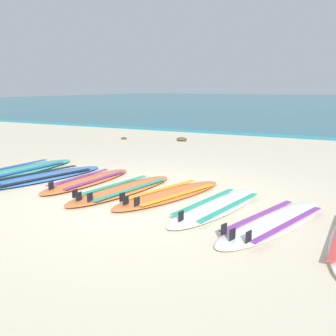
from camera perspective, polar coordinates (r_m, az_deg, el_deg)
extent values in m
plane|color=beige|center=(5.26, -4.14, -4.76)|extent=(80.00, 80.00, 0.00)
cube|color=#23667A|center=(41.91, 23.30, 9.05)|extent=(80.00, 60.00, 0.10)
ellipsoid|color=#2DB793|center=(7.35, -21.70, -0.47)|extent=(0.83, 2.62, 0.07)
cube|color=#334CB2|center=(7.52, -22.82, 0.04)|extent=(0.22, 1.81, 0.01)
cube|color=#334CB2|center=(7.16, -20.58, -0.35)|extent=(0.22, 1.81, 0.01)
ellipsoid|color=#3875CC|center=(6.72, -18.27, -1.32)|extent=(1.16, 2.41, 0.07)
cube|color=black|center=(6.89, -19.19, -0.71)|extent=(0.50, 1.60, 0.01)
cube|color=black|center=(6.53, -17.35, -1.26)|extent=(0.50, 1.60, 0.01)
ellipsoid|color=orange|center=(6.28, -11.81, -1.86)|extent=(0.63, 1.99, 0.07)
cube|color=purple|center=(6.39, -12.99, -1.30)|extent=(0.16, 1.37, 0.01)
cube|color=purple|center=(6.16, -10.61, -1.70)|extent=(0.16, 1.37, 0.01)
cube|color=black|center=(5.74, -16.96, -2.52)|extent=(0.02, 0.09, 0.11)
ellipsoid|color=orange|center=(5.66, -6.78, -3.21)|extent=(0.88, 2.15, 0.07)
cube|color=teal|center=(5.78, -8.15, -2.52)|extent=(0.33, 1.46, 0.01)
cube|color=teal|center=(5.53, -5.36, -3.12)|extent=(0.33, 1.46, 0.01)
cube|color=black|center=(5.10, -13.10, -4.11)|extent=(0.03, 0.09, 0.11)
cube|color=black|center=(5.24, -13.63, -3.70)|extent=(0.03, 0.09, 0.11)
cube|color=black|center=(5.03, -11.51, -4.26)|extent=(0.03, 0.09, 0.11)
ellipsoid|color=orange|center=(5.38, 0.26, -3.94)|extent=(1.10, 2.10, 0.07)
cube|color=gold|center=(5.49, -1.13, -3.17)|extent=(0.49, 1.39, 0.01)
cube|color=gold|center=(5.25, 1.72, -3.89)|extent=(0.49, 1.39, 0.01)
cube|color=black|center=(4.83, -6.29, -4.77)|extent=(0.04, 0.09, 0.11)
cube|color=black|center=(4.97, -6.81, -4.30)|extent=(0.04, 0.09, 0.11)
cube|color=black|center=(4.77, -4.65, -4.97)|extent=(0.04, 0.09, 0.11)
ellipsoid|color=white|center=(4.89, 7.30, -5.70)|extent=(0.87, 2.06, 0.07)
cube|color=teal|center=(4.97, 5.51, -4.88)|extent=(0.33, 1.39, 0.01)
cube|color=teal|center=(4.79, 9.18, -5.60)|extent=(0.33, 1.39, 0.01)
cube|color=black|center=(4.24, 1.95, -7.14)|extent=(0.03, 0.09, 0.11)
ellipsoid|color=white|center=(4.47, 15.42, -7.76)|extent=(1.11, 2.13, 0.07)
cube|color=purple|center=(4.54, 13.38, -6.79)|extent=(0.50, 1.41, 0.01)
cube|color=purple|center=(4.38, 17.61, -7.75)|extent=(0.50, 1.41, 0.01)
cube|color=black|center=(3.79, 9.53, -9.69)|extent=(0.04, 0.09, 0.11)
cube|color=black|center=(3.91, 8.29, -8.95)|extent=(0.04, 0.09, 0.11)
cube|color=black|center=(3.76, 11.87, -9.93)|extent=(0.04, 0.09, 0.11)
ellipsoid|color=#4C4228|center=(11.31, -6.57, 4.41)|extent=(0.18, 0.15, 0.06)
ellipsoid|color=#4C4228|center=(10.89, 2.05, 4.30)|extent=(0.31, 0.25, 0.11)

